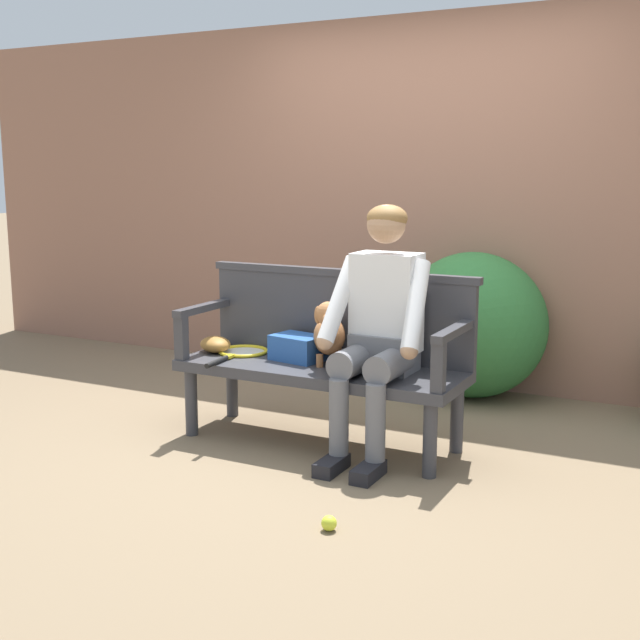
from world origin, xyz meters
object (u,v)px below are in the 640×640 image
object	(u,v)px
tennis_racket	(241,352)
tennis_ball	(329,523)
baseball_glove	(215,344)
sports_bag	(298,348)
person_seated	(380,322)
garden_bench	(320,376)
dog_on_bench	(329,332)

from	to	relation	value
tennis_racket	tennis_ball	bearing A→B (deg)	-43.27
baseball_glove	sports_bag	bearing A→B (deg)	42.09
baseball_glove	tennis_ball	bearing A→B (deg)	-1.35
person_seated	tennis_racket	xyz separation A→B (m)	(-0.89, 0.06, -0.26)
person_seated	sports_bag	size ratio (longest dim) A/B	4.67
tennis_ball	person_seated	bearing A→B (deg)	101.31
garden_bench	baseball_glove	bearing A→B (deg)	178.85
tennis_racket	garden_bench	bearing A→B (deg)	-4.46
baseball_glove	person_seated	bearing A→B (deg)	35.63
tennis_racket	baseball_glove	xyz separation A→B (m)	(-0.16, -0.03, 0.04)
tennis_racket	dog_on_bench	bearing A→B (deg)	-1.39
person_seated	sports_bag	world-z (taller)	person_seated
garden_bench	sports_bag	distance (m)	0.22
garden_bench	tennis_racket	distance (m)	0.54
tennis_racket	sports_bag	size ratio (longest dim) A/B	2.04
baseball_glove	tennis_ball	size ratio (longest dim) A/B	3.33
person_seated	tennis_ball	distance (m)	1.19
dog_on_bench	tennis_racket	distance (m)	0.60
tennis_racket	sports_bag	distance (m)	0.37
tennis_ball	garden_bench	bearing A→B (deg)	119.28
baseball_glove	tennis_ball	xyz separation A→B (m)	(1.24, -0.99, -0.45)
garden_bench	person_seated	world-z (taller)	person_seated
garden_bench	sports_bag	xyz separation A→B (m)	(-0.17, 0.06, 0.13)
garden_bench	person_seated	bearing A→B (deg)	-2.73
person_seated	tennis_racket	world-z (taller)	person_seated
tennis_racket	sports_bag	world-z (taller)	sports_bag
garden_bench	baseball_glove	size ratio (longest dim) A/B	7.18
garden_bench	tennis_ball	world-z (taller)	garden_bench
person_seated	baseball_glove	xyz separation A→B (m)	(-1.05, 0.03, -0.23)
tennis_ball	sports_bag	bearing A→B (deg)	124.61
garden_bench	dog_on_bench	bearing A→B (deg)	34.50
baseball_glove	sports_bag	distance (m)	0.53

